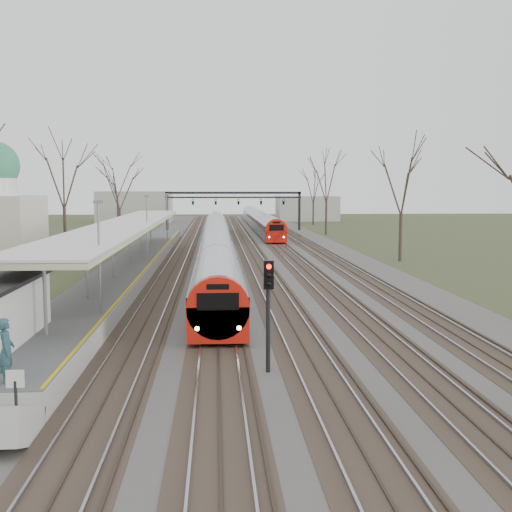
{
  "coord_description": "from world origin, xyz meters",
  "views": [
    {
      "loc": [
        -2.58,
        -14.42,
        6.58
      ],
      "look_at": [
        0.17,
        28.85,
        2.0
      ],
      "focal_mm": 45.0,
      "sensor_mm": 36.0,
      "label": 1
    }
  ],
  "objects_px": {
    "train_far": "(259,220)",
    "passenger": "(6,351)",
    "train_near": "(216,241)",
    "signal_post": "(268,299)"
  },
  "relations": [
    {
      "from": "train_far",
      "to": "passenger",
      "type": "relative_size",
      "value": 31.74
    },
    {
      "from": "train_near",
      "to": "passenger",
      "type": "relative_size",
      "value": 39.65
    },
    {
      "from": "train_far",
      "to": "train_near",
      "type": "bearing_deg",
      "value": -99.71
    },
    {
      "from": "passenger",
      "to": "signal_post",
      "type": "distance_m",
      "value": 8.68
    },
    {
      "from": "train_near",
      "to": "train_far",
      "type": "xyz_separation_m",
      "value": [
        7.0,
        40.9,
        0.0
      ]
    },
    {
      "from": "train_far",
      "to": "signal_post",
      "type": "xyz_separation_m",
      "value": [
        -5.25,
        -81.77,
        1.25
      ]
    },
    {
      "from": "passenger",
      "to": "train_near",
      "type": "bearing_deg",
      "value": -20.12
    },
    {
      "from": "train_near",
      "to": "train_far",
      "type": "height_order",
      "value": "same"
    },
    {
      "from": "train_far",
      "to": "passenger",
      "type": "bearing_deg",
      "value": -98.72
    },
    {
      "from": "train_near",
      "to": "train_far",
      "type": "bearing_deg",
      "value": 80.29
    }
  ]
}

